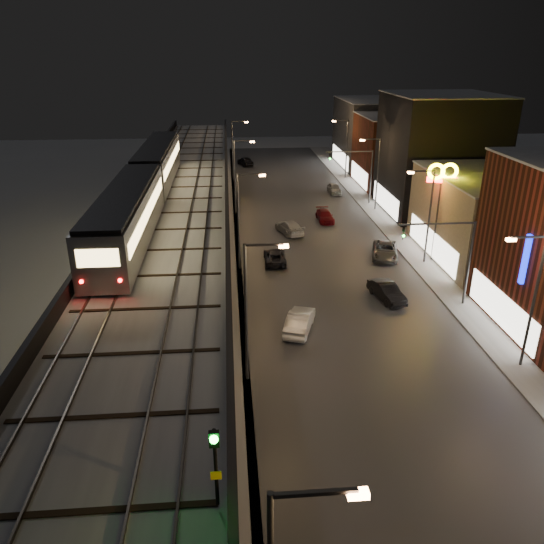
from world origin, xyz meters
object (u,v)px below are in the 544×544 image
car_onc_silver (387,292)px  car_onc_red (334,189)px  car_onc_dark (385,251)px  car_mid_dark (289,228)px  car_onc_white (325,216)px  rail_signal (215,454)px  subway_train (145,184)px  car_near_white (300,322)px  car_far_white (245,161)px  car_mid_silver (275,257)px

car_onc_silver → car_onc_red: 34.37m
car_onc_dark → car_mid_dark: bearing=152.1°
car_onc_silver → car_onc_white: 21.55m
rail_signal → car_onc_red: bearing=75.7°
subway_train → car_near_white: size_ratio=7.90×
car_near_white → car_onc_white: (6.47, 26.04, -0.14)m
car_onc_dark → car_far_white: bearing=120.5°
car_onc_red → car_onc_dark: bearing=-89.8°
car_onc_white → car_mid_silver: bearing=-119.9°
car_near_white → rail_signal: bearing=94.3°
car_mid_dark → car_onc_silver: size_ratio=1.14×
subway_train → car_onc_silver: size_ratio=8.50×
car_mid_silver → car_onc_white: bearing=-117.8°
car_onc_white → car_onc_red: (3.60, 12.79, 0.06)m
car_onc_white → car_onc_red: bearing=73.6°
car_onc_white → car_onc_red: size_ratio=1.07×
car_near_white → car_onc_white: 26.83m
car_onc_silver → car_onc_white: bearing=80.4°
car_mid_dark → rail_signal: bearing=65.3°
car_near_white → car_onc_red: (10.06, 38.83, -0.08)m
car_near_white → car_mid_silver: (-0.62, 13.35, -0.15)m
subway_train → car_onc_white: (18.31, 14.80, -7.80)m
car_far_white → car_onc_white: (8.21, -33.10, -0.14)m
subway_train → car_onc_dark: bearing=6.5°
subway_train → car_mid_dark: bearing=37.9°
car_mid_silver → car_onc_dark: size_ratio=0.86×
car_onc_silver → car_far_white: bearing=86.8°
car_mid_dark → car_onc_white: car_mid_dark is taller
car_mid_silver → car_mid_dark: size_ratio=0.90×
subway_train → car_onc_red: size_ratio=9.09×
car_onc_dark → car_onc_white: car_onc_dark is taller
car_onc_silver → rail_signal: bearing=-129.6°
car_near_white → car_far_white: size_ratio=1.03×
subway_train → car_onc_dark: subway_train is taller
subway_train → car_mid_dark: size_ratio=7.48×
car_far_white → car_onc_silver: size_ratio=1.04×
rail_signal → car_onc_white: size_ratio=0.64×
car_mid_silver → car_onc_silver: size_ratio=1.02×
car_near_white → car_onc_red: 40.11m
car_onc_silver → car_onc_red: size_ratio=1.07×
car_near_white → car_far_white: (-1.75, 59.14, 0.00)m
car_far_white → car_onc_dark: car_far_white is taller
car_near_white → car_onc_silver: car_near_white is taller
car_near_white → car_mid_silver: bearing=-69.1°
car_onc_silver → car_onc_red: car_onc_silver is taller
car_onc_red → subway_train: bearing=-128.7°
car_onc_dark → rail_signal: bearing=-98.1°
car_mid_dark → car_onc_dark: (8.48, -8.07, 0.01)m
subway_train → car_far_white: size_ratio=8.16×
car_near_white → car_mid_dark: size_ratio=0.95×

